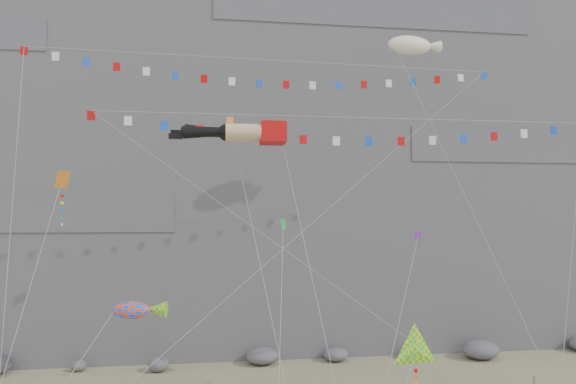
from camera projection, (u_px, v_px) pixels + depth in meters
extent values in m
cube|color=slate|center=(249.00, 93.00, 60.43)|extent=(80.00, 28.00, 50.00)
cube|color=#B80B0C|center=(273.00, 133.00, 34.29)|extent=(1.61, 2.16, 1.24)
cylinder|color=#E3B28D|center=(243.00, 131.00, 33.47)|extent=(2.14, 1.00, 0.92)
sphere|color=black|center=(226.00, 131.00, 33.36)|extent=(0.84, 0.84, 0.84)
cone|color=black|center=(205.00, 132.00, 33.22)|extent=(2.54, 0.86, 0.86)
cube|color=black|center=(176.00, 136.00, 33.02)|extent=(0.83, 0.39, 0.31)
cylinder|color=#E3B28D|center=(243.00, 134.00, 34.71)|extent=(2.14, 1.00, 0.92)
sphere|color=black|center=(226.00, 134.00, 34.59)|extent=(0.84, 0.84, 0.84)
cone|color=black|center=(205.00, 132.00, 34.46)|extent=(2.56, 0.86, 0.92)
cube|color=black|center=(178.00, 133.00, 34.27)|extent=(0.83, 0.39, 0.31)
cylinder|color=gray|center=(309.00, 286.00, 27.22)|extent=(0.03, 0.03, 21.92)
cylinder|color=gray|center=(168.00, 226.00, 30.69)|extent=(0.03, 0.03, 29.24)
cylinder|color=gray|center=(445.00, 267.00, 31.64)|extent=(0.03, 0.03, 20.93)
cylinder|color=gray|center=(19.00, 323.00, 25.83)|extent=(0.03, 0.03, 15.49)
cylinder|color=gray|center=(481.00, 210.00, 34.42)|extent=(0.03, 0.03, 27.72)
cylinder|color=gray|center=(261.00, 267.00, 29.61)|extent=(0.03, 0.03, 24.14)
cylinder|color=gray|center=(394.00, 344.00, 28.47)|extent=(0.03, 0.03, 17.74)
cylinder|color=gray|center=(280.00, 354.00, 24.82)|extent=(0.03, 0.03, 14.06)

